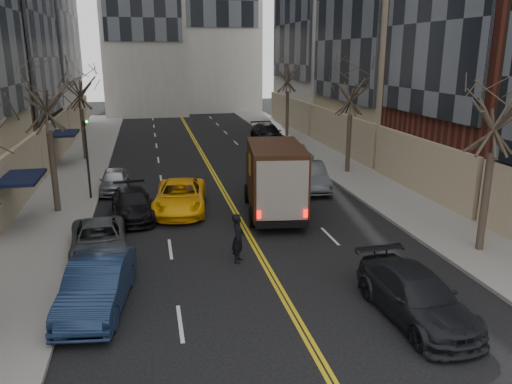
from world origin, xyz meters
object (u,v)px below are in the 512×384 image
at_px(ups_truck, 274,179).
at_px(taxi, 180,197).
at_px(observer_sedan, 416,296).
at_px(pedestrian, 238,238).

height_order(ups_truck, taxi, ups_truck).
height_order(ups_truck, observer_sedan, ups_truck).
xyz_separation_m(ups_truck, pedestrian, (-2.82, -5.45, -0.84)).
xyz_separation_m(ups_truck, taxi, (-4.57, 1.50, -1.06)).
height_order(ups_truck, pedestrian, ups_truck).
xyz_separation_m(taxi, pedestrian, (1.75, -6.95, 0.21)).
bearing_deg(ups_truck, observer_sedan, -73.14).
relative_size(taxi, pedestrian, 2.81).
distance_m(ups_truck, observer_sedan, 10.98).
xyz_separation_m(observer_sedan, taxi, (-6.29, 12.29, 0.03)).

